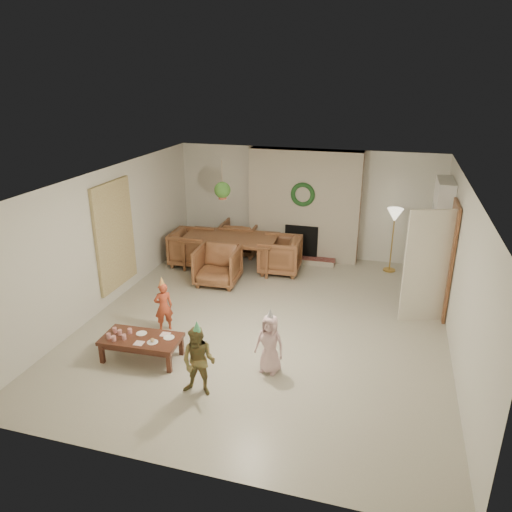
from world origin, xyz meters
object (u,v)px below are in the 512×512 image
(dining_table, at_px, (230,252))
(dining_chair_near, at_px, (218,266))
(child_plaid, at_px, (199,362))
(dining_chair_left, at_px, (192,248))
(dining_chair_far, at_px, (240,238))
(coffee_table_top, at_px, (141,339))
(dining_chair_right, at_px, (280,255))
(child_red, at_px, (164,307))
(child_pink, at_px, (270,344))

(dining_table, bearing_deg, dining_chair_near, -90.00)
(child_plaid, bearing_deg, dining_chair_left, 112.99)
(dining_table, distance_m, dining_chair_far, 0.89)
(dining_chair_near, distance_m, dining_chair_left, 1.26)
(coffee_table_top, xyz_separation_m, child_plaid, (1.16, -0.55, 0.16))
(dining_chair_right, relative_size, coffee_table_top, 0.74)
(dining_chair_near, height_order, child_red, child_red)
(dining_chair_near, relative_size, child_pink, 0.97)
(dining_chair_right, height_order, coffee_table_top, dining_chair_right)
(dining_chair_far, bearing_deg, dining_chair_right, 141.34)
(coffee_table_top, distance_m, child_pink, 1.95)
(dining_chair_right, distance_m, child_red, 3.25)
(dining_chair_far, xyz_separation_m, dining_chair_left, (-0.85, -0.94, 0.00))
(dining_table, xyz_separation_m, coffee_table_top, (-0.09, -3.83, -0.02))
(child_plaid, distance_m, child_pink, 1.09)
(coffee_table_top, bearing_deg, dining_table, 85.97)
(dining_table, relative_size, child_pink, 2.27)
(dining_chair_left, xyz_separation_m, child_pink, (2.73, -3.56, 0.05))
(dining_chair_right, relative_size, child_red, 1.02)
(dining_chair_far, distance_m, coffee_table_top, 4.72)
(child_red, height_order, child_plaid, child_plaid)
(dining_chair_right, xyz_separation_m, child_pink, (0.73, -3.67, 0.05))
(dining_chair_left, xyz_separation_m, child_red, (0.73, -2.89, 0.03))
(dining_chair_far, distance_m, dining_chair_left, 1.26)
(child_pink, bearing_deg, child_plaid, -124.56)
(dining_chair_left, bearing_deg, child_red, -168.65)
(child_plaid, bearing_deg, dining_table, 102.37)
(dining_chair_right, relative_size, child_plaid, 0.88)
(dining_chair_far, bearing_deg, coffee_table_top, 86.58)
(dining_chair_right, xyz_separation_m, child_red, (-1.27, -2.99, 0.03))
(dining_chair_left, bearing_deg, coffee_table_top, -170.92)
(dining_chair_far, height_order, coffee_table_top, dining_chair_far)
(child_red, bearing_deg, dining_chair_far, -129.90)
(child_pink, bearing_deg, dining_chair_far, 123.34)
(child_red, xyz_separation_m, child_pink, (2.00, -0.68, 0.02))
(dining_chair_near, relative_size, child_plaid, 0.88)
(dining_chair_left, xyz_separation_m, child_plaid, (1.96, -4.33, 0.10))
(dining_chair_left, xyz_separation_m, dining_chair_right, (2.01, 0.10, 0.00))
(dining_chair_left, distance_m, child_pink, 4.49)
(dining_chair_near, relative_size, coffee_table_top, 0.74)
(dining_chair_far, bearing_deg, dining_chair_near, 90.00)
(dining_chair_far, bearing_deg, child_red, 85.42)
(dining_table, xyz_separation_m, dining_chair_right, (1.11, 0.06, 0.04))
(dining_chair_far, distance_m, child_pink, 4.88)
(dining_chair_right, bearing_deg, child_plaid, -3.48)
(dining_chair_near, bearing_deg, coffee_table_top, -95.49)
(dining_chair_near, relative_size, dining_chair_right, 1.00)
(dining_table, bearing_deg, child_plaid, -79.18)
(dining_table, height_order, child_plaid, child_plaid)
(child_red, bearing_deg, child_plaid, 92.10)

